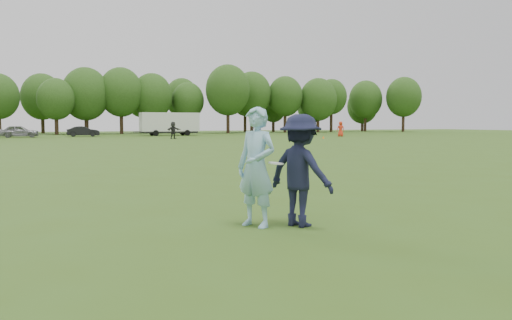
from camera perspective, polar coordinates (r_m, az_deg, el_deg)
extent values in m
plane|color=#395718|center=(9.02, 0.78, -7.34)|extent=(200.00, 200.00, 0.00)
imported|color=#8FC5DE|center=(8.68, 0.05, -0.82)|extent=(0.81, 0.91, 2.09)
imported|color=#171A33|center=(8.77, 5.11, -1.19)|extent=(1.22, 1.46, 1.97)
imported|color=navy|center=(59.00, 0.09, 3.51)|extent=(1.04, 1.26, 2.01)
imported|color=red|center=(65.81, 9.64, 3.52)|extent=(1.11, 0.89, 1.98)
imported|color=#282828|center=(56.73, -9.44, 3.38)|extent=(1.87, 1.24, 1.93)
imported|color=gray|center=(66.93, -25.44, 2.97)|extent=(4.47, 1.90, 1.51)
imported|color=black|center=(68.58, -19.13, 3.10)|extent=(4.19, 1.88, 1.34)
cone|color=orange|center=(57.56, 7.71, 2.60)|extent=(0.28, 0.28, 0.30)
cylinder|color=white|center=(8.58, 2.31, -0.38)|extent=(0.31, 0.32, 0.06)
cube|color=white|center=(70.73, -9.86, 4.30)|extent=(8.00, 2.50, 2.60)
cube|color=black|center=(70.74, -9.85, 3.17)|extent=(7.60, 2.30, 0.25)
cylinder|color=black|center=(69.05, -11.38, 3.04)|extent=(0.80, 0.25, 0.80)
cylinder|color=black|center=(71.50, -11.79, 3.07)|extent=(0.80, 0.25, 0.80)
cylinder|color=black|center=(70.08, -7.86, 3.10)|extent=(0.80, 0.25, 0.80)
cylinder|color=black|center=(72.49, -8.38, 3.13)|extent=(0.80, 0.25, 0.80)
cube|color=#333333|center=(69.86, -13.36, 3.14)|extent=(1.20, 0.15, 0.12)
cylinder|color=#332114|center=(80.79, -21.83, 3.77)|extent=(0.56, 0.56, 3.01)
ellipsoid|color=#254316|center=(80.87, -21.91, 6.48)|extent=(5.46, 5.46, 6.28)
cylinder|color=#332114|center=(83.40, -18.82, 3.93)|extent=(0.56, 0.56, 3.23)
ellipsoid|color=#254316|center=(83.52, -18.90, 7.16)|extent=(7.29, 7.29, 8.38)
cylinder|color=#332114|center=(83.89, -15.12, 4.20)|extent=(0.56, 0.56, 3.77)
ellipsoid|color=#254316|center=(84.03, -15.19, 7.50)|extent=(6.95, 6.95, 8.00)
cylinder|color=#332114|center=(85.34, -11.75, 4.11)|extent=(0.56, 0.56, 3.33)
ellipsoid|color=#254316|center=(85.45, -11.80, 7.13)|extent=(6.71, 6.71, 7.71)
cylinder|color=#332114|center=(87.03, -7.77, 4.12)|extent=(0.56, 0.56, 3.22)
ellipsoid|color=#254316|center=(87.11, -7.79, 6.73)|extent=(5.54, 5.54, 6.37)
cylinder|color=#332114|center=(86.13, -3.22, 4.46)|extent=(0.56, 0.56, 4.15)
ellipsoid|color=#254316|center=(86.31, -3.24, 7.99)|extent=(7.59, 7.59, 8.73)
cylinder|color=#332114|center=(91.55, -0.50, 4.40)|extent=(0.56, 0.56, 3.95)
ellipsoid|color=#254316|center=(91.70, -0.50, 7.53)|extent=(7.16, 7.16, 8.24)
cylinder|color=#332114|center=(92.85, 3.33, 4.37)|extent=(0.56, 0.56, 3.90)
ellipsoid|color=#254316|center=(92.97, 3.35, 7.27)|extent=(6.49, 6.49, 7.46)
cylinder|color=#332114|center=(94.77, 7.09, 4.12)|extent=(0.56, 0.56, 3.16)
ellipsoid|color=#254316|center=(94.86, 7.12, 6.87)|extent=(6.99, 6.99, 8.04)
cylinder|color=#332114|center=(99.10, 8.59, 4.44)|extent=(0.56, 0.56, 4.29)
ellipsoid|color=#254316|center=(99.23, 8.62, 7.16)|extent=(6.02, 6.02, 6.93)
cylinder|color=#332114|center=(105.47, 12.37, 4.21)|extent=(0.56, 0.56, 3.68)
ellipsoid|color=#254316|center=(105.58, 12.41, 6.77)|extent=(6.78, 6.78, 7.80)
cylinder|color=#332114|center=(104.08, 16.47, 4.21)|extent=(0.56, 0.56, 3.96)
ellipsoid|color=#254316|center=(104.20, 16.53, 6.92)|extent=(6.93, 6.93, 7.96)
cylinder|color=#332114|center=(91.47, -23.18, 3.84)|extent=(0.56, 0.56, 3.28)
ellipsoid|color=#254316|center=(91.57, -23.27, 6.67)|extent=(6.78, 6.78, 7.79)
cylinder|color=#332114|center=(90.20, -18.75, 3.91)|extent=(0.56, 0.56, 3.11)
ellipsoid|color=#254316|center=(90.27, -18.81, 6.33)|extent=(5.34, 5.34, 6.14)
cylinder|color=#332114|center=(92.81, -13.00, 4.15)|extent=(0.56, 0.56, 3.50)
ellipsoid|color=#254316|center=(92.88, -13.04, 6.49)|extent=(4.82, 4.82, 5.54)
cylinder|color=#332114|center=(95.08, -8.44, 4.30)|extent=(0.56, 0.56, 3.80)
ellipsoid|color=#254316|center=(95.19, -8.47, 7.07)|extent=(6.34, 6.34, 7.29)
cylinder|color=#332114|center=(97.22, -1.26, 4.36)|extent=(0.56, 0.56, 3.84)
ellipsoid|color=#254316|center=(97.31, -1.27, 6.76)|extent=(5.09, 5.09, 5.86)
cylinder|color=#332114|center=(98.37, 1.99, 3.99)|extent=(0.56, 0.56, 2.58)
ellipsoid|color=#254316|center=(98.41, 2.00, 5.94)|extent=(4.86, 4.86, 5.59)
cylinder|color=#332114|center=(104.00, 6.39, 3.99)|extent=(0.56, 0.56, 2.62)
ellipsoid|color=#254316|center=(104.06, 6.41, 6.15)|extent=(6.11, 6.11, 7.02)
cylinder|color=#332114|center=(109.08, 12.04, 3.92)|extent=(0.56, 0.56, 2.54)
ellipsoid|color=#254316|center=(109.13, 12.08, 6.03)|extent=(6.47, 6.47, 7.44)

